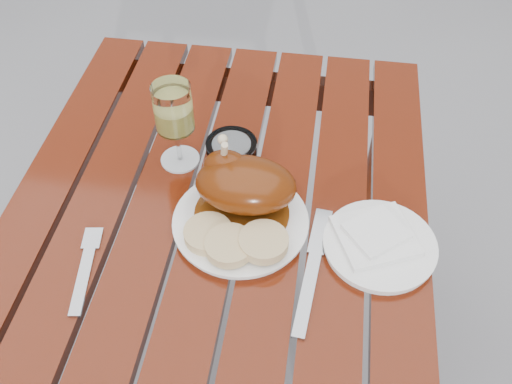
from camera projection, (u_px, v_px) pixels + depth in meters
table at (219, 335)px, 1.32m from camera, size 0.80×1.20×0.75m
dinner_plate at (241, 222)px, 1.06m from camera, size 0.29×0.29×0.02m
roast_duck at (243, 184)px, 1.04m from camera, size 0.19×0.18×0.14m
bread_dumplings at (234, 240)px, 1.00m from camera, size 0.19×0.11×0.03m
wine_glass at (176, 126)px, 1.11m from camera, size 0.11×0.11×0.19m
side_plate at (380, 246)px, 1.02m from camera, size 0.21×0.21×0.02m
napkin at (375, 236)px, 1.02m from camera, size 0.17×0.17×0.01m
ashtray at (232, 148)px, 1.18m from camera, size 0.14×0.14×0.03m
fork at (84, 273)px, 0.99m from camera, size 0.05×0.17×0.01m
knife at (310, 278)px, 0.98m from camera, size 0.04×0.23×0.01m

